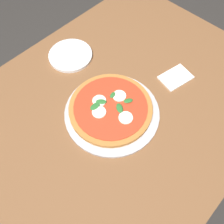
{
  "coord_description": "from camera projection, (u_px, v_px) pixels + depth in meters",
  "views": [
    {
      "loc": [
        -0.32,
        -0.34,
        1.54
      ],
      "look_at": [
        0.02,
        -0.02,
        0.74
      ],
      "focal_mm": 38.48,
      "sensor_mm": 36.0,
      "label": 1
    }
  ],
  "objects": [
    {
      "name": "plate_white",
      "position": [
        71.0,
        55.0,
        1.07
      ],
      "size": [
        0.19,
        0.19,
        0.01
      ],
      "primitive_type": "cylinder",
      "color": "white",
      "rests_on": "dining_table"
    },
    {
      "name": "dining_table",
      "position": [
        106.0,
        124.0,
        1.01
      ],
      "size": [
        1.45,
        0.99,
        0.73
      ],
      "color": "brown",
      "rests_on": "ground_plane"
    },
    {
      "name": "pizza",
      "position": [
        111.0,
        108.0,
        0.91
      ],
      "size": [
        0.32,
        0.32,
        0.03
      ],
      "color": "#B27033",
      "rests_on": "serving_tray"
    },
    {
      "name": "serving_tray",
      "position": [
        112.0,
        113.0,
        0.92
      ],
      "size": [
        0.36,
        0.36,
        0.01
      ],
      "primitive_type": "cylinder",
      "color": "#B2B2B7",
      "rests_on": "dining_table"
    },
    {
      "name": "napkin",
      "position": [
        176.0,
        77.0,
        1.01
      ],
      "size": [
        0.15,
        0.12,
        0.01
      ],
      "primitive_type": "cube",
      "rotation": [
        0.0,
        0.0,
        -0.21
      ],
      "color": "white",
      "rests_on": "dining_table"
    },
    {
      "name": "ground_plane",
      "position": [
        108.0,
        169.0,
        1.56
      ],
      "size": [
        6.0,
        6.0,
        0.0
      ],
      "primitive_type": "plane",
      "color": "#2D2B28"
    }
  ]
}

